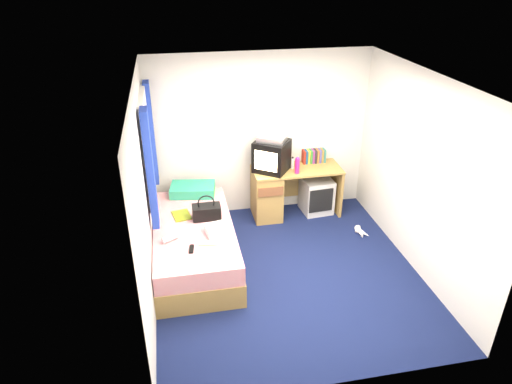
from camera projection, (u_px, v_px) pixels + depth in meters
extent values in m
plane|color=#0C1438|center=(287.00, 273.00, 5.69)|extent=(3.40, 3.40, 0.00)
plane|color=white|center=(294.00, 80.00, 4.58)|extent=(3.40, 3.40, 0.00)
plane|color=silver|center=(260.00, 135.00, 6.62)|extent=(3.20, 0.00, 3.20)
plane|color=silver|center=(344.00, 280.00, 3.65)|extent=(3.20, 0.00, 3.20)
plane|color=silver|center=(145.00, 200.00, 4.86)|extent=(0.00, 3.40, 3.40)
plane|color=silver|center=(421.00, 175.00, 5.41)|extent=(0.00, 3.40, 3.40)
cube|color=#AB8747|center=(195.00, 251.00, 5.83)|extent=(1.00, 2.00, 0.30)
cube|color=brown|center=(238.00, 265.00, 5.56)|extent=(0.02, 0.70, 0.18)
cube|color=white|center=(194.00, 234.00, 5.71)|extent=(0.98, 1.98, 0.24)
cube|color=teal|center=(193.00, 190.00, 6.38)|extent=(0.66, 0.48, 0.13)
cube|color=#AB8747|center=(297.00, 170.00, 6.67)|extent=(1.30, 0.55, 0.03)
cube|color=#AB8747|center=(267.00, 195.00, 6.77)|extent=(0.40, 0.52, 0.72)
cube|color=#AB8747|center=(336.00, 189.00, 6.95)|extent=(0.04, 0.52, 0.72)
cube|color=#AB8747|center=(307.00, 178.00, 7.06)|extent=(0.78, 0.03, 0.55)
cube|color=silver|center=(316.00, 195.00, 6.96)|extent=(0.47, 0.47, 0.54)
cube|color=black|center=(272.00, 156.00, 6.51)|extent=(0.61, 0.60, 0.45)
cube|color=#FFD5A1|center=(266.00, 161.00, 6.34)|extent=(0.29, 0.21, 0.28)
cube|color=silver|center=(272.00, 139.00, 6.39)|extent=(0.47, 0.43, 0.07)
cube|color=maroon|center=(304.00, 157.00, 6.80)|extent=(0.03, 0.13, 0.20)
cube|color=navy|center=(306.00, 157.00, 6.81)|extent=(0.03, 0.13, 0.20)
cube|color=gold|center=(308.00, 156.00, 6.81)|extent=(0.03, 0.13, 0.20)
cube|color=#337F33|center=(310.00, 156.00, 6.82)|extent=(0.03, 0.13, 0.20)
cube|color=#7F337F|center=(313.00, 156.00, 6.82)|extent=(0.03, 0.13, 0.20)
cube|color=#262626|center=(315.00, 156.00, 6.83)|extent=(0.03, 0.13, 0.20)
cube|color=#B26633|center=(317.00, 156.00, 6.84)|extent=(0.03, 0.13, 0.20)
cube|color=#4C4C99|center=(319.00, 156.00, 6.84)|extent=(0.03, 0.13, 0.20)
cube|color=olive|center=(322.00, 155.00, 6.85)|extent=(0.03, 0.13, 0.20)
cube|color=#337272|center=(324.00, 155.00, 6.85)|extent=(0.03, 0.13, 0.20)
cube|color=black|center=(324.00, 156.00, 6.90)|extent=(0.02, 0.12, 0.14)
cylinder|color=#DE1F72|center=(297.00, 166.00, 6.48)|extent=(0.09, 0.09, 0.22)
cylinder|color=silver|center=(292.00, 163.00, 6.63)|extent=(0.05, 0.05, 0.16)
cube|color=black|center=(207.00, 212.00, 5.77)|extent=(0.36, 0.20, 0.18)
torus|color=black|center=(206.00, 203.00, 5.71)|extent=(0.22, 0.02, 0.22)
cube|color=white|center=(218.00, 229.00, 5.48)|extent=(0.33, 0.29, 0.10)
cube|color=#CEEC1A|center=(182.00, 215.00, 5.86)|extent=(0.26, 0.31, 0.01)
cylinder|color=silver|center=(170.00, 238.00, 5.34)|extent=(0.21, 0.16, 0.07)
cube|color=gold|center=(208.00, 244.00, 5.28)|extent=(0.23, 0.08, 0.01)
cube|color=black|center=(191.00, 249.00, 5.18)|extent=(0.07, 0.17, 0.02)
cube|color=silver|center=(146.00, 147.00, 5.54)|extent=(0.02, 0.90, 1.10)
cube|color=white|center=(141.00, 99.00, 5.27)|extent=(0.06, 1.06, 0.08)
cube|color=white|center=(152.00, 190.00, 5.81)|extent=(0.06, 1.06, 0.08)
cube|color=navy|center=(150.00, 170.00, 5.05)|extent=(0.08, 0.24, 1.40)
cube|color=navy|center=(151.00, 134.00, 6.08)|extent=(0.08, 0.24, 1.40)
cone|color=white|center=(363.00, 233.00, 6.43)|extent=(0.18, 0.24, 0.09)
cone|color=white|center=(360.00, 232.00, 6.46)|extent=(0.12, 0.23, 0.09)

